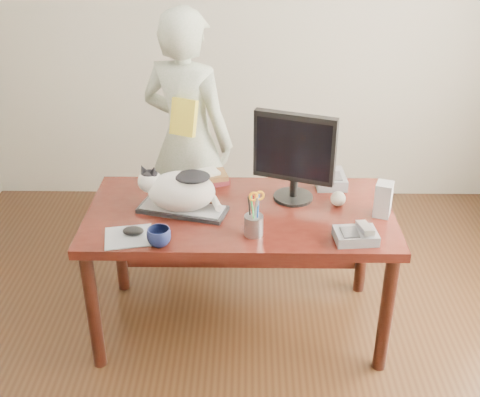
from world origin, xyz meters
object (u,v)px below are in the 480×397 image
at_px(mouse, 133,231).
at_px(coffee_mug, 159,237).
at_px(monitor, 294,153).
at_px(calculator, 330,179).
at_px(baseball, 338,199).
at_px(person, 188,141).
at_px(book_stack, 209,178).
at_px(cat, 179,189).
at_px(desk, 240,227).
at_px(keyboard, 183,209).
at_px(phone, 357,235).
at_px(pen_cup, 254,223).
at_px(speaker, 383,199).

bearing_deg(mouse, coffee_mug, -44.00).
distance_m(monitor, calculator, 0.39).
height_order(baseball, person, person).
xyz_separation_m(coffee_mug, book_stack, (0.20, 0.66, -0.01)).
distance_m(cat, baseball, 0.84).
bearing_deg(desk, cat, -164.32).
relative_size(mouse, baseball, 1.43).
distance_m(mouse, baseball, 1.08).
relative_size(baseball, book_stack, 0.33).
height_order(desk, keyboard, keyboard).
bearing_deg(book_stack, desk, -74.41).
distance_m(coffee_mug, person, 1.09).
relative_size(desk, baseball, 20.11).
bearing_deg(calculator, phone, -86.91).
height_order(mouse, coffee_mug, coffee_mug).
distance_m(phone, book_stack, 0.96).
xyz_separation_m(desk, mouse, (-0.52, -0.33, 0.17)).
distance_m(mouse, person, 1.02).
relative_size(keyboard, pen_cup, 2.06).
height_order(desk, monitor, monitor).
relative_size(monitor, speaker, 2.69).
distance_m(monitor, pen_cup, 0.47).
relative_size(coffee_mug, phone, 0.54).
height_order(keyboard, person, person).
bearing_deg(book_stack, mouse, -141.30).
relative_size(pen_cup, book_stack, 0.97).
bearing_deg(phone, pen_cup, 169.24).
distance_m(pen_cup, calculator, 0.71).
bearing_deg(baseball, keyboard, -174.41).
distance_m(desk, mouse, 0.64).
bearing_deg(cat, mouse, -115.36).
bearing_deg(phone, person, 125.71).
bearing_deg(coffee_mug, cat, 79.08).
bearing_deg(coffee_mug, mouse, 147.15).
bearing_deg(cat, desk, 30.55).
distance_m(pen_cup, baseball, 0.54).
bearing_deg(cat, keyboard, 8.36).
bearing_deg(keyboard, calculator, 37.42).
xyz_separation_m(keyboard, monitor, (0.58, 0.14, 0.26)).
relative_size(desk, cat, 3.55).
bearing_deg(phone, coffee_mug, 178.17).
bearing_deg(phone, speaker, 50.52).
bearing_deg(cat, monitor, 27.77).
bearing_deg(person, book_stack, 134.55).
distance_m(baseball, book_stack, 0.74).
relative_size(keyboard, baseball, 6.13).
bearing_deg(baseball, pen_cup, -145.95).
relative_size(mouse, speaker, 0.62).
bearing_deg(desk, coffee_mug, -132.17).
bearing_deg(calculator, mouse, -153.11).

